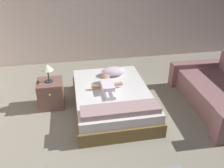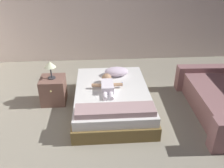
# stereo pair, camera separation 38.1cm
# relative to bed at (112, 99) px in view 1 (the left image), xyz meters

# --- Properties ---
(ground_plane) EXTENTS (8.00, 8.00, 0.00)m
(ground_plane) POSITION_rel_bed_xyz_m (-0.16, -0.80, -0.18)
(ground_plane) COLOR gray
(wall_behind_bed) EXTENTS (8.00, 0.12, 2.56)m
(wall_behind_bed) POSITION_rel_bed_xyz_m (-0.16, 2.20, 1.10)
(wall_behind_bed) COLOR silver
(wall_behind_bed) RESTS_ON ground_plane
(bed) EXTENTS (1.24, 1.77, 0.36)m
(bed) POSITION_rel_bed_xyz_m (0.00, 0.00, 0.00)
(bed) COLOR brown
(bed) RESTS_ON ground_plane
(pillow) EXTENTS (0.43, 0.27, 0.15)m
(pillow) POSITION_rel_bed_xyz_m (0.12, 0.51, 0.26)
(pillow) COLOR silver
(pillow) RESTS_ON bed
(baby) EXTENTS (0.51, 0.66, 0.17)m
(baby) POSITION_rel_bed_xyz_m (-0.08, 0.05, 0.25)
(baby) COLOR white
(baby) RESTS_ON bed
(toothbrush) EXTENTS (0.09, 0.14, 0.02)m
(toothbrush) POSITION_rel_bed_xyz_m (0.16, 0.16, 0.19)
(toothbrush) COLOR blue
(toothbrush) RESTS_ON bed
(couch) EXTENTS (1.15, 1.87, 0.74)m
(couch) POSITION_rel_bed_xyz_m (1.87, -0.27, 0.07)
(couch) COLOR #8F6365
(couch) RESTS_ON ground_plane
(nightstand) EXTENTS (0.41, 0.44, 0.46)m
(nightstand) POSITION_rel_bed_xyz_m (-1.00, 0.27, 0.05)
(nightstand) COLOR brown
(nightstand) RESTS_ON ground_plane
(lamp) EXTENTS (0.19, 0.19, 0.31)m
(lamp) POSITION_rel_bed_xyz_m (-1.00, 0.27, 0.52)
(lamp) COLOR #333338
(lamp) RESTS_ON nightstand
(blanket) EXTENTS (1.12, 0.29, 0.08)m
(blanket) POSITION_rel_bed_xyz_m (0.00, -0.65, 0.23)
(blanket) COLOR #AA898B
(blanket) RESTS_ON bed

